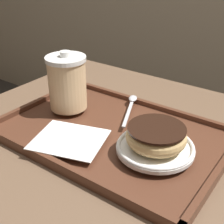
{
  "coord_description": "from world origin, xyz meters",
  "views": [
    {
      "loc": [
        0.37,
        -0.51,
        1.1
      ],
      "look_at": [
        0.02,
        -0.02,
        0.78
      ],
      "focal_mm": 50.0,
      "sensor_mm": 36.0,
      "label": 1
    }
  ],
  "objects": [
    {
      "name": "coffee_cup_front",
      "position": [
        -0.13,
        0.0,
        0.81
      ],
      "size": [
        0.1,
        0.1,
        0.15
      ],
      "color": "#E0B784",
      "rests_on": "serving_tray"
    },
    {
      "name": "spoon",
      "position": [
        -0.01,
        0.1,
        0.74
      ],
      "size": [
        0.08,
        0.15,
        0.01
      ],
      "rotation": [
        0.0,
        0.0,
        1.99
      ],
      "color": "silver",
      "rests_on": "serving_tray"
    },
    {
      "name": "napkin_paper",
      "position": [
        -0.02,
        -0.11,
        0.74
      ],
      "size": [
        0.18,
        0.16,
        0.0
      ],
      "rotation": [
        0.0,
        0.0,
        0.3
      ],
      "color": "white",
      "rests_on": "serving_tray"
    },
    {
      "name": "donut_chocolate_glazed",
      "position": [
        0.14,
        -0.04,
        0.77
      ],
      "size": [
        0.12,
        0.12,
        0.04
      ],
      "color": "#DBB270",
      "rests_on": "plate_with_chocolate_donut"
    },
    {
      "name": "cafe_table",
      "position": [
        0.0,
        0.0,
        0.53
      ],
      "size": [
        0.77,
        0.73,
        0.71
      ],
      "color": "brown",
      "rests_on": "ground_plane"
    },
    {
      "name": "serving_tray",
      "position": [
        0.02,
        -0.02,
        0.72
      ],
      "size": [
        0.5,
        0.34,
        0.02
      ],
      "color": "#512D1E",
      "rests_on": "cafe_table"
    },
    {
      "name": "plate_with_chocolate_donut",
      "position": [
        0.14,
        -0.04,
        0.74
      ],
      "size": [
        0.16,
        0.16,
        0.01
      ],
      "color": "white",
      "rests_on": "serving_tray"
    }
  ]
}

